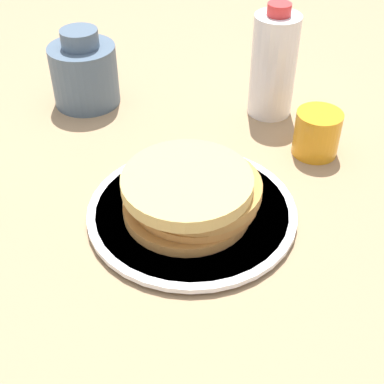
{
  "coord_description": "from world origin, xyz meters",
  "views": [
    {
      "loc": [
        -0.08,
        -0.52,
        0.47
      ],
      "look_at": [
        0.01,
        -0.01,
        0.04
      ],
      "focal_mm": 50.0,
      "sensor_mm": 36.0,
      "label": 1
    }
  ],
  "objects": [
    {
      "name": "plate",
      "position": [
        0.01,
        -0.01,
        0.01
      ],
      "size": [
        0.27,
        0.27,
        0.01
      ],
      "color": "white",
      "rests_on": "ground_plane"
    },
    {
      "name": "ground_plane",
      "position": [
        0.0,
        0.0,
        0.0
      ],
      "size": [
        4.0,
        4.0,
        0.0
      ],
      "primitive_type": "plane",
      "color": "#9E7F5B"
    },
    {
      "name": "pancake_stack",
      "position": [
        0.01,
        -0.01,
        0.04
      ],
      "size": [
        0.18,
        0.17,
        0.06
      ],
      "color": "#B17A3A",
      "rests_on": "plate"
    },
    {
      "name": "cream_jug",
      "position": [
        -0.12,
        0.31,
        0.06
      ],
      "size": [
        0.11,
        0.11,
        0.13
      ],
      "color": "#4C6075",
      "rests_on": "ground_plane"
    },
    {
      "name": "juice_glass",
      "position": [
        0.21,
        0.1,
        0.03
      ],
      "size": [
        0.07,
        0.07,
        0.07
      ],
      "color": "orange",
      "rests_on": "ground_plane"
    },
    {
      "name": "water_bottle_mid",
      "position": [
        0.18,
        0.23,
        0.09
      ],
      "size": [
        0.07,
        0.07,
        0.18
      ],
      "color": "white",
      "rests_on": "ground_plane"
    }
  ]
}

